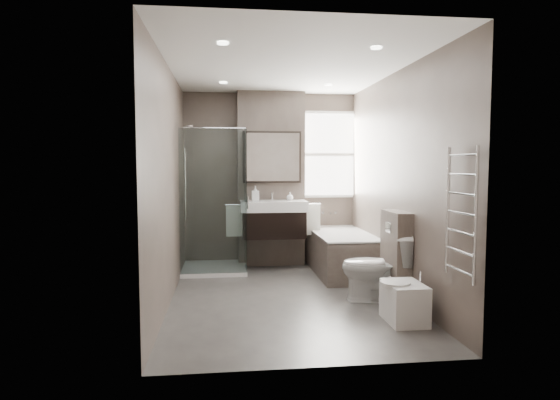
{
  "coord_description": "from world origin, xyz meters",
  "views": [
    {
      "loc": [
        -0.69,
        -5.25,
        1.52
      ],
      "look_at": [
        -0.05,
        0.15,
        1.11
      ],
      "focal_mm": 30.0,
      "sensor_mm": 36.0,
      "label": 1
    }
  ],
  "objects": [
    {
      "name": "room",
      "position": [
        0.0,
        0.0,
        1.3
      ],
      "size": [
        2.7,
        3.9,
        2.7
      ],
      "color": "#494643",
      "rests_on": "ground"
    },
    {
      "name": "soap_bottle_a",
      "position": [
        -0.26,
        1.42,
        1.11
      ],
      "size": [
        0.1,
        0.1,
        0.22
      ],
      "primitive_type": "imported",
      "color": "white",
      "rests_on": "vanity"
    },
    {
      "name": "bathtub",
      "position": [
        0.92,
        1.1,
        0.32
      ],
      "size": [
        0.75,
        1.6,
        0.57
      ],
      "color": "#534942",
      "rests_on": "ground"
    },
    {
      "name": "bidet",
      "position": [
        1.01,
        -0.99,
        0.2
      ],
      "size": [
        0.41,
        0.48,
        0.5
      ],
      "color": "white",
      "rests_on": "ground"
    },
    {
      "name": "toilet",
      "position": [
        0.97,
        -0.28,
        0.38
      ],
      "size": [
        0.82,
        0.59,
        0.76
      ],
      "primitive_type": "imported",
      "rotation": [
        0.0,
        0.0,
        -1.8
      ],
      "color": "white",
      "rests_on": "ground"
    },
    {
      "name": "towel_radiator",
      "position": [
        1.25,
        -1.6,
        1.12
      ],
      "size": [
        0.03,
        0.49,
        1.1
      ],
      "color": "silver",
      "rests_on": "room"
    },
    {
      "name": "towel_right",
      "position": [
        0.56,
        1.4,
        0.72
      ],
      "size": [
        0.24,
        0.06,
        0.44
      ],
      "primitive_type": "cube",
      "color": "silver",
      "rests_on": "vanity_pier"
    },
    {
      "name": "window",
      "position": [
        0.9,
        1.88,
        1.68
      ],
      "size": [
        0.98,
        0.06,
        1.33
      ],
      "color": "white",
      "rests_on": "room"
    },
    {
      "name": "towel_left",
      "position": [
        -0.56,
        1.4,
        0.72
      ],
      "size": [
        0.24,
        0.06,
        0.44
      ],
      "primitive_type": "cube",
      "color": "silver",
      "rests_on": "vanity_pier"
    },
    {
      "name": "vanity_pier",
      "position": [
        0.0,
        1.77,
        1.3
      ],
      "size": [
        1.0,
        0.25,
        2.6
      ],
      "primitive_type": "cube",
      "color": "#534942",
      "rests_on": "ground"
    },
    {
      "name": "mirror_cabinet",
      "position": [
        0.0,
        1.61,
        1.63
      ],
      "size": [
        0.86,
        0.08,
        0.76
      ],
      "color": "black",
      "rests_on": "vanity_pier"
    },
    {
      "name": "soap_bottle_b",
      "position": [
        0.25,
        1.49,
        1.06
      ],
      "size": [
        0.09,
        0.09,
        0.12
      ],
      "primitive_type": "imported",
      "color": "white",
      "rests_on": "vanity"
    },
    {
      "name": "cistern_box",
      "position": [
        1.21,
        -0.25,
        0.5
      ],
      "size": [
        0.19,
        0.55,
        1.0
      ],
      "color": "#534942",
      "rests_on": "ground"
    },
    {
      "name": "vanity",
      "position": [
        0.0,
        1.43,
        0.74
      ],
      "size": [
        0.95,
        0.47,
        0.66
      ],
      "color": "black",
      "rests_on": "vanity_pier"
    },
    {
      "name": "shower_enclosure",
      "position": [
        -0.75,
        1.35,
        0.49
      ],
      "size": [
        0.9,
        0.9,
        2.0
      ],
      "color": "white",
      "rests_on": "ground"
    }
  ]
}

